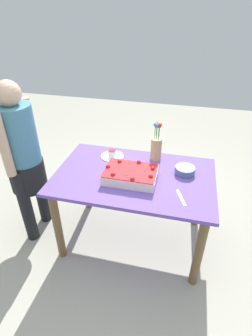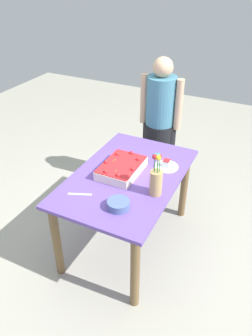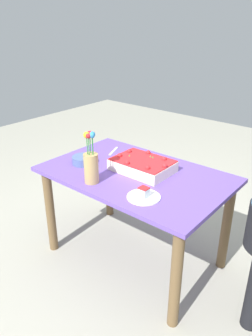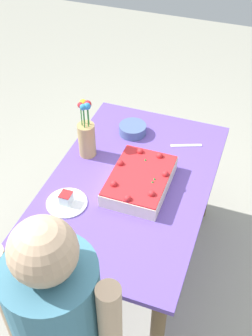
# 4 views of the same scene
# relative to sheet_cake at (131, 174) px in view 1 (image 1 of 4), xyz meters

# --- Properties ---
(ground_plane) EXTENTS (8.00, 8.00, 0.00)m
(ground_plane) POSITION_rel_sheet_cake_xyz_m (-0.02, -0.06, -0.80)
(ground_plane) COLOR #A2A090
(dining_table) EXTENTS (1.32, 0.85, 0.75)m
(dining_table) POSITION_rel_sheet_cake_xyz_m (-0.02, -0.06, -0.17)
(dining_table) COLOR #664AA8
(dining_table) RESTS_ON ground_plane
(sheet_cake) EXTENTS (0.42, 0.30, 0.11)m
(sheet_cake) POSITION_rel_sheet_cake_xyz_m (0.00, 0.00, 0.00)
(sheet_cake) COLOR white
(sheet_cake) RESTS_ON dining_table
(serving_plate_with_slice) EXTENTS (0.21, 0.21, 0.07)m
(serving_plate_with_slice) POSITION_rel_sheet_cake_xyz_m (0.24, -0.31, -0.03)
(serving_plate_with_slice) COLOR white
(serving_plate_with_slice) RESTS_ON dining_table
(cake_knife) EXTENTS (0.09, 0.18, 0.00)m
(cake_knife) POSITION_rel_sheet_cake_xyz_m (-0.41, 0.15, -0.04)
(cake_knife) COLOR silver
(cake_knife) RESTS_ON dining_table
(flower_vase) EXTENTS (0.10, 0.10, 0.36)m
(flower_vase) POSITION_rel_sheet_cake_xyz_m (-0.15, -0.37, 0.09)
(flower_vase) COLOR tan
(flower_vase) RESTS_ON dining_table
(fruit_bowl) EXTENTS (0.17, 0.17, 0.06)m
(fruit_bowl) POSITION_rel_sheet_cake_xyz_m (-0.42, -0.19, -0.01)
(fruit_bowl) COLOR #4F6595
(fruit_bowl) RESTS_ON dining_table
(person_standing) EXTENTS (0.31, 0.45, 1.49)m
(person_standing) POSITION_rel_sheet_cake_xyz_m (0.94, 0.02, 0.06)
(person_standing) COLOR black
(person_standing) RESTS_ON ground_plane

